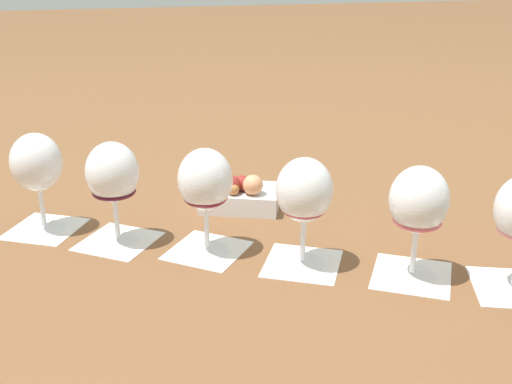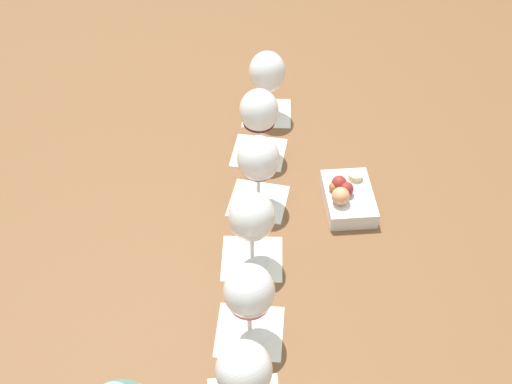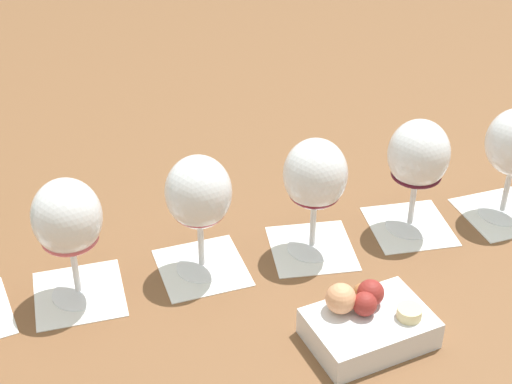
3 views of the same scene
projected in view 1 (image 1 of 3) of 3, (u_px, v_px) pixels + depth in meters
name	position (u px, v px, depth m)	size (l,w,h in m)	color
ground_plane	(257.00, 257.00, 0.95)	(8.00, 8.00, 0.00)	brown
tasting_card_1	(412.00, 275.00, 0.90)	(0.15, 0.15, 0.00)	white
tasting_card_2	(302.00, 263.00, 0.93)	(0.14, 0.15, 0.00)	white
tasting_card_3	(207.00, 250.00, 0.97)	(0.15, 0.15, 0.00)	white
tasting_card_4	(118.00, 241.00, 1.00)	(0.15, 0.15, 0.00)	white
tasting_card_5	(45.00, 229.00, 1.04)	(0.15, 0.15, 0.00)	white
wine_glass_1	(419.00, 205.00, 0.86)	(0.08, 0.08, 0.16)	white
wine_glass_2	(304.00, 195.00, 0.89)	(0.08, 0.08, 0.16)	white
wine_glass_3	(205.00, 185.00, 0.93)	(0.08, 0.08, 0.16)	white
wine_glass_4	(113.00, 177.00, 0.96)	(0.08, 0.08, 0.16)	white
wine_glass_5	(37.00, 167.00, 1.00)	(0.08, 0.08, 0.16)	white
snack_dish	(240.00, 195.00, 1.12)	(0.16, 0.14, 0.07)	silver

